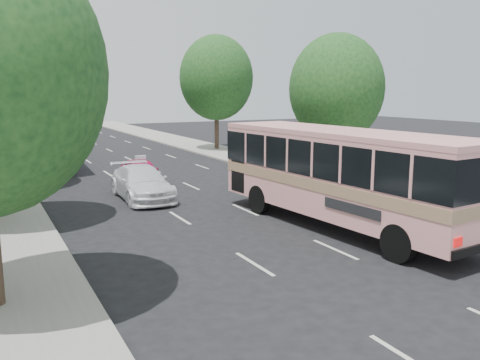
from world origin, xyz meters
TOP-DOWN VIEW (x-y plane):
  - ground at (0.00, 0.00)m, footprint 120.00×120.00m
  - sidewalk_right at (8.50, 20.00)m, footprint 4.00×90.00m
  - tree_right_near at (8.78, 7.94)m, footprint 5.10×5.10m
  - tree_right_far at (9.08, 23.94)m, footprint 6.00×6.00m
  - pink_bus at (2.79, 0.05)m, footprint 3.75×11.29m
  - pink_taxi at (-1.19, 11.51)m, footprint 1.81×4.11m
  - white_pickup at (-2.16, 8.13)m, footprint 2.24×5.20m
  - tour_coach_front at (-4.50, 20.96)m, footprint 3.07×11.10m
  - tour_coach_rear at (-6.30, 37.11)m, footprint 3.13×12.54m
  - taxi_roof_sign at (-1.19, 11.51)m, footprint 0.56×0.20m

SIDE VIEW (x-z plane):
  - ground at x=0.00m, z-range 0.00..0.00m
  - sidewalk_right at x=8.50m, z-range 0.00..0.12m
  - pink_taxi at x=-1.19m, z-range 0.00..1.38m
  - white_pickup at x=-2.16m, z-range 0.00..1.49m
  - taxi_roof_sign at x=-1.19m, z-range 1.38..1.56m
  - tour_coach_front at x=-4.50m, z-range 0.33..3.62m
  - pink_bus at x=2.79m, z-range 0.43..3.97m
  - tour_coach_rear at x=-6.30m, z-range 0.38..4.11m
  - tree_right_near at x=8.78m, z-range 1.23..9.18m
  - tree_right_far at x=9.08m, z-range 1.45..10.80m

